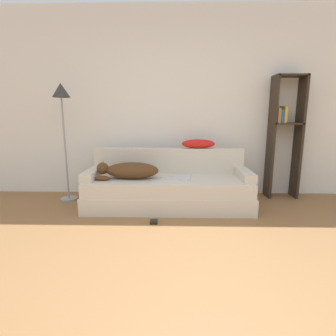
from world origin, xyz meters
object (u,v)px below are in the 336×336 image
at_px(laptop, 177,177).
at_px(bookshelf, 285,131).
at_px(power_adapter, 154,222).
at_px(floor_lamp, 62,107).
at_px(couch, 168,192).
at_px(throw_pillow, 198,144).
at_px(dog, 129,170).

distance_m(laptop, bookshelf, 1.71).
height_order(bookshelf, power_adapter, bookshelf).
height_order(laptop, floor_lamp, floor_lamp).
bearing_deg(laptop, power_adapter, -108.43).
relative_size(couch, power_adapter, 26.45).
xyz_separation_m(laptop, floor_lamp, (-1.53, 0.26, 0.90)).
relative_size(couch, laptop, 5.57).
relative_size(throw_pillow, bookshelf, 0.27).
height_order(bookshelf, floor_lamp, bookshelf).
xyz_separation_m(throw_pillow, floor_lamp, (-1.83, -0.08, 0.50)).
relative_size(throw_pillow, floor_lamp, 0.29).
relative_size(bookshelf, floor_lamp, 1.08).
xyz_separation_m(couch, floor_lamp, (-1.42, 0.25, 1.11)).
bearing_deg(dog, bookshelf, 13.91).
distance_m(dog, bookshelf, 2.26).
bearing_deg(floor_lamp, dog, -17.89).
xyz_separation_m(couch, laptop, (0.11, -0.01, 0.21)).
distance_m(couch, dog, 0.59).
height_order(couch, bookshelf, bookshelf).
xyz_separation_m(laptop, throw_pillow, (0.30, 0.34, 0.40)).
relative_size(laptop, bookshelf, 0.22).
bearing_deg(floor_lamp, throw_pillow, 2.56).
height_order(couch, floor_lamp, floor_lamp).
xyz_separation_m(dog, power_adapter, (0.35, -0.51, -0.48)).
relative_size(throw_pillow, power_adapter, 5.78).
distance_m(couch, floor_lamp, 1.82).
bearing_deg(floor_lamp, power_adapter, -32.32).
bearing_deg(throw_pillow, floor_lamp, -177.44).
xyz_separation_m(laptop, bookshelf, (1.53, 0.49, 0.57)).
bearing_deg(power_adapter, bookshelf, 30.10).
bearing_deg(laptop, couch, -178.91).
bearing_deg(power_adapter, couch, 75.12).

